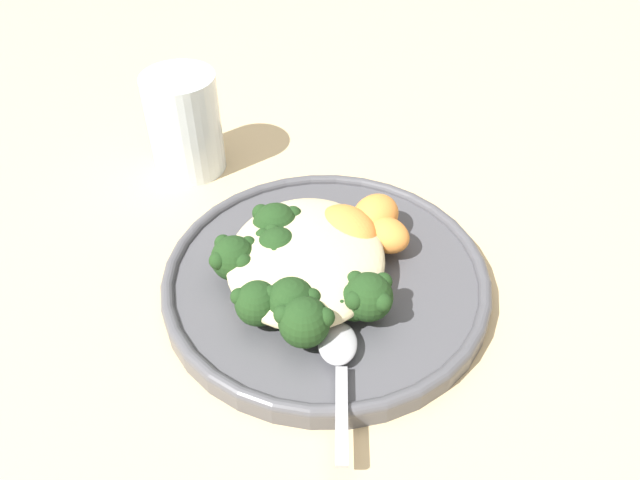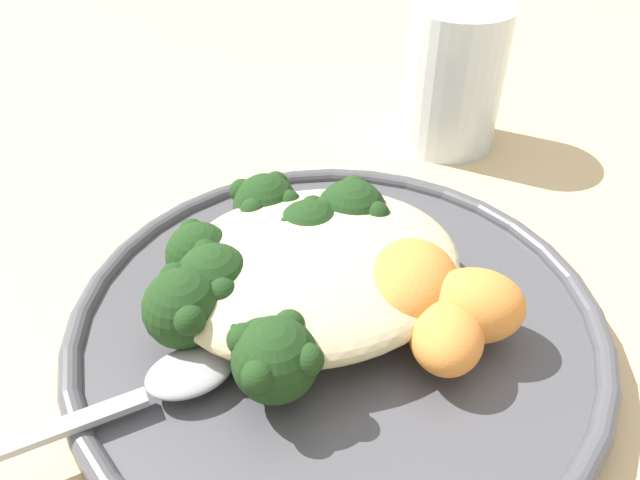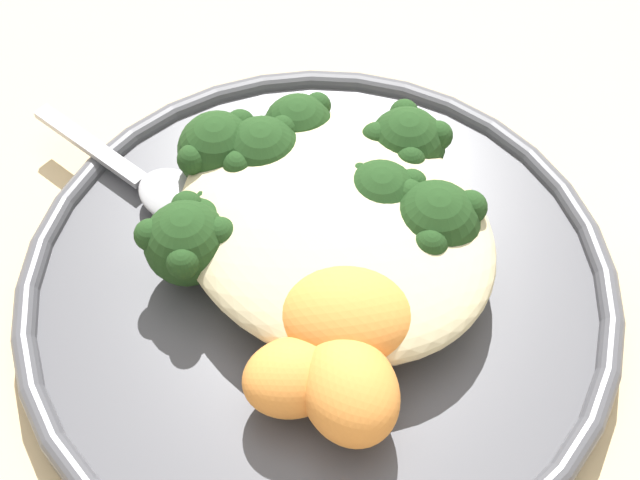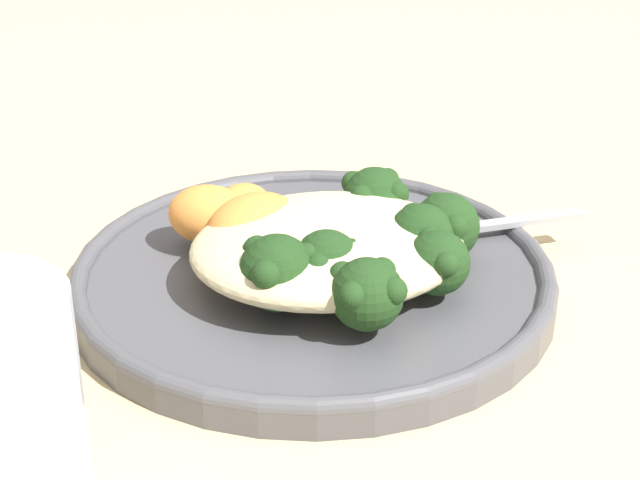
# 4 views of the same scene
# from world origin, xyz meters

# --- Properties ---
(ground_plane) EXTENTS (4.00, 4.00, 0.00)m
(ground_plane) POSITION_xyz_m (0.00, 0.00, 0.00)
(ground_plane) COLOR #D6B784
(plate) EXTENTS (0.29, 0.29, 0.02)m
(plate) POSITION_xyz_m (0.01, 0.02, 0.01)
(plate) COLOR #4C4C51
(plate) RESTS_ON ground_plane
(quinoa_mound) EXTENTS (0.16, 0.14, 0.04)m
(quinoa_mound) POSITION_xyz_m (0.01, 0.03, 0.04)
(quinoa_mound) COLOR beige
(quinoa_mound) RESTS_ON plate
(broccoli_stalk_0) EXTENTS (0.06, 0.11, 0.04)m
(broccoli_stalk_0) POSITION_xyz_m (0.04, 0.06, 0.04)
(broccoli_stalk_0) COLOR #9EBC66
(broccoli_stalk_0) RESTS_ON plate
(broccoli_stalk_1) EXTENTS (0.04, 0.10, 0.04)m
(broccoli_stalk_1) POSITION_xyz_m (0.02, 0.05, 0.04)
(broccoli_stalk_1) COLOR #9EBC66
(broccoli_stalk_1) RESTS_ON plate
(broccoli_stalk_2) EXTENTS (0.05, 0.13, 0.04)m
(broccoli_stalk_2) POSITION_xyz_m (0.00, 0.08, 0.04)
(broccoli_stalk_2) COLOR #9EBC66
(broccoli_stalk_2) RESTS_ON plate
(broccoli_stalk_3) EXTENTS (0.11, 0.10, 0.04)m
(broccoli_stalk_3) POSITION_xyz_m (-0.04, 0.05, 0.04)
(broccoli_stalk_3) COLOR #9EBC66
(broccoli_stalk_3) RESTS_ON plate
(broccoli_stalk_4) EXTENTS (0.11, 0.07, 0.04)m
(broccoli_stalk_4) POSITION_xyz_m (-0.04, 0.03, 0.04)
(broccoli_stalk_4) COLOR #9EBC66
(broccoli_stalk_4) RESTS_ON plate
(broccoli_stalk_5) EXTENTS (0.12, 0.06, 0.04)m
(broccoli_stalk_5) POSITION_xyz_m (-0.05, 0.02, 0.04)
(broccoli_stalk_5) COLOR #9EBC66
(broccoli_stalk_5) RESTS_ON plate
(broccoli_stalk_6) EXTENTS (0.09, 0.04, 0.03)m
(broccoli_stalk_6) POSITION_xyz_m (-0.02, -0.01, 0.04)
(broccoli_stalk_6) COLOR #9EBC66
(broccoli_stalk_6) RESTS_ON plate
(broccoli_stalk_7) EXTENTS (0.09, 0.06, 0.04)m
(broccoli_stalk_7) POSITION_xyz_m (-0.03, -0.02, 0.04)
(broccoli_stalk_7) COLOR #9EBC66
(broccoli_stalk_7) RESTS_ON plate
(sweet_potato_chunk_0) EXTENTS (0.08, 0.08, 0.04)m
(sweet_potato_chunk_0) POSITION_xyz_m (0.04, 0.00, 0.04)
(sweet_potato_chunk_0) COLOR orange
(sweet_potato_chunk_0) RESTS_ON plate
(sweet_potato_chunk_1) EXTENTS (0.05, 0.06, 0.03)m
(sweet_potato_chunk_1) POSITION_xyz_m (0.05, -0.04, 0.04)
(sweet_potato_chunk_1) COLOR orange
(sweet_potato_chunk_1) RESTS_ON plate
(sweet_potato_chunk_2) EXTENTS (0.06, 0.06, 0.04)m
(sweet_potato_chunk_2) POSITION_xyz_m (0.07, -0.03, 0.04)
(sweet_potato_chunk_2) COLOR orange
(sweet_potato_chunk_2) RESTS_ON plate
(spoon) EXTENTS (0.12, 0.03, 0.01)m
(spoon) POSITION_xyz_m (-0.08, -0.00, 0.03)
(spoon) COLOR #A3A3A8
(spoon) RESTS_ON plate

